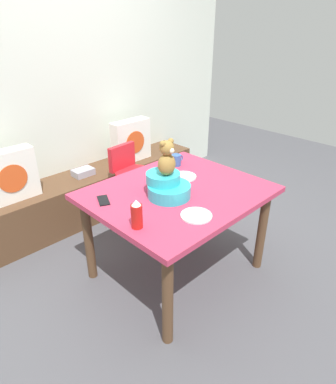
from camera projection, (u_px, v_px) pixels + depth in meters
name	position (u px, v px, depth m)	size (l,w,h in m)	color
ground_plane	(176.00, 270.00, 2.78)	(8.00, 8.00, 0.00)	#4C4C51
back_wall	(60.00, 84.00, 3.16)	(4.40, 0.10, 2.60)	silver
window_bench	(89.00, 195.00, 3.48)	(2.60, 0.44, 0.46)	brown
pillow_floral_left	(9.00, 176.00, 2.80)	(0.44, 0.15, 0.44)	white
pillow_floral_right	(131.00, 141.00, 3.61)	(0.44, 0.15, 0.44)	white
book_stack	(83.00, 172.00, 3.34)	(0.20, 0.14, 0.07)	#9A9AA8
dining_table	(178.00, 202.00, 2.48)	(1.23, 1.04, 0.74)	#B73351
highchair	(132.00, 175.00, 3.22)	(0.35, 0.47, 0.79)	red
infant_seat_teal	(167.00, 186.00, 2.33)	(0.30, 0.33, 0.16)	#2CAEBA
teddy_bear	(167.00, 159.00, 2.24)	(0.13, 0.12, 0.25)	olive
ketchup_bottle	(137.00, 215.00, 1.97)	(0.07, 0.07, 0.18)	red
coffee_mug	(177.00, 160.00, 2.84)	(0.12, 0.08, 0.09)	#335999
dinner_plate_near	(196.00, 215.00, 2.12)	(0.20, 0.20, 0.01)	white
dinner_plate_far	(184.00, 177.00, 2.64)	(0.20, 0.20, 0.01)	white
cell_phone	(103.00, 200.00, 2.30)	(0.07, 0.14, 0.01)	black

